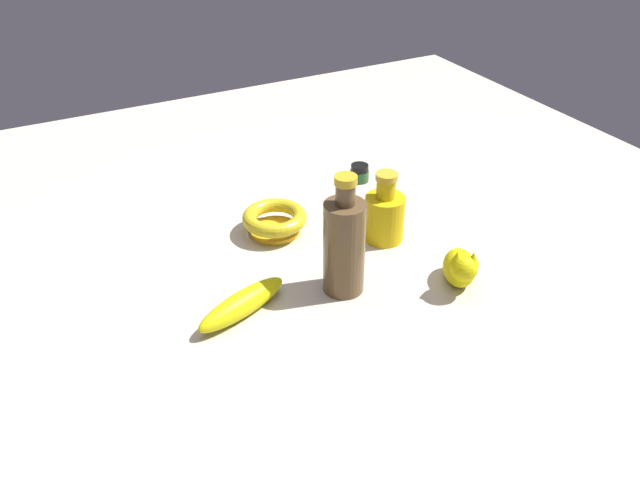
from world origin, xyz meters
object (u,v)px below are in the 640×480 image
object	(u,v)px
nail_polish_jar	(359,173)
bottle_short	(384,214)
bottle_tall	(344,244)
bowl	(275,220)
banana	(242,304)
cat_figurine	(461,267)

from	to	relation	value
nail_polish_jar	bottle_short	distance (m)	0.26
nail_polish_jar	bottle_short	xyz separation A→B (m)	(-0.09, -0.25, 0.04)
nail_polish_jar	bottle_tall	size ratio (longest dim) A/B	0.20
nail_polish_jar	bowl	bearing A→B (deg)	-156.59
banana	cat_figurine	world-z (taller)	cat_figurine
bottle_tall	nail_polish_jar	bearing A→B (deg)	55.53
nail_polish_jar	bottle_short	size ratio (longest dim) A/B	0.30
cat_figurine	bottle_short	size ratio (longest dim) A/B	0.79
bowl	bottle_short	distance (m)	0.23
bottle_tall	bottle_short	bearing A→B (deg)	35.18
banana	bottle_tall	world-z (taller)	bottle_tall
nail_polish_jar	bottle_short	world-z (taller)	bottle_short
banana	bottle_short	bearing A→B (deg)	-5.10
banana	bottle_tall	distance (m)	0.21
bottle_tall	cat_figurine	bearing A→B (deg)	-24.60
cat_figurine	bottle_tall	distance (m)	0.23
nail_polish_jar	bottle_short	bearing A→B (deg)	-109.51
banana	cat_figurine	distance (m)	0.41
banana	nail_polish_jar	distance (m)	0.56
cat_figurine	bowl	distance (m)	0.40
bowl	bottle_short	bearing A→B (deg)	-33.52
cat_figurine	bowl	size ratio (longest dim) A/B	0.88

